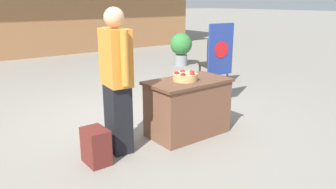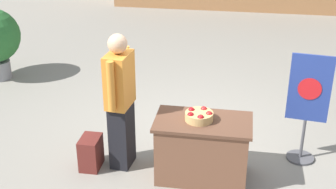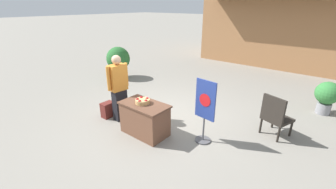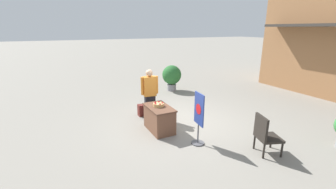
{
  "view_description": "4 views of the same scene",
  "coord_description": "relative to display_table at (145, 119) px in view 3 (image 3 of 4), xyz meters",
  "views": [
    {
      "loc": [
        -2.62,
        -4.09,
        1.81
      ],
      "look_at": [
        0.12,
        -0.5,
        0.52
      ],
      "focal_mm": 35.0,
      "sensor_mm": 36.0,
      "label": 1
    },
    {
      "loc": [
        0.6,
        -5.67,
        3.38
      ],
      "look_at": [
        -0.24,
        -0.62,
        0.98
      ],
      "focal_mm": 50.0,
      "sensor_mm": 36.0,
      "label": 2
    },
    {
      "loc": [
        3.62,
        -4.12,
        2.91
      ],
      "look_at": [
        0.35,
        -0.13,
        0.83
      ],
      "focal_mm": 24.0,
      "sensor_mm": 36.0,
      "label": 3
    },
    {
      "loc": [
        6.1,
        -3.45,
        3.08
      ],
      "look_at": [
        0.0,
        -0.42,
        1.06
      ],
      "focal_mm": 24.0,
      "sensor_mm": 36.0,
      "label": 4
    }
  ],
  "objects": [
    {
      "name": "person_visitor",
      "position": [
        -1.03,
        0.11,
        0.51
      ],
      "size": [
        0.3,
        0.61,
        1.75
      ],
      "rotation": [
        0.0,
        0.0,
        -0.11
      ],
      "color": "black",
      "rests_on": "ground_plane"
    },
    {
      "name": "patio_chair",
      "position": [
        2.4,
        1.82,
        0.15
      ],
      "size": [
        0.7,
        0.7,
        1.02
      ],
      "rotation": [
        0.0,
        0.0,
        1.23
      ],
      "color": "#28231E",
      "rests_on": "ground_plane"
    },
    {
      "name": "apple_basket",
      "position": [
        -0.05,
        0.0,
        0.44
      ],
      "size": [
        0.33,
        0.33,
        0.13
      ],
      "color": "tan",
      "rests_on": "display_table"
    },
    {
      "name": "poster_board",
      "position": [
        1.24,
        0.6,
        0.38
      ],
      "size": [
        0.51,
        0.36,
        1.45
      ],
      "rotation": [
        0.0,
        0.0,
        -1.7
      ],
      "color": "#4C4C51",
      "rests_on": "ground_plane"
    },
    {
      "name": "potted_plant_near_left",
      "position": [
        3.17,
        3.97,
        0.17
      ],
      "size": [
        0.63,
        0.63,
        0.94
      ],
      "color": "gray",
      "rests_on": "ground_plane"
    },
    {
      "name": "display_table",
      "position": [
        0.0,
        0.0,
        0.0
      ],
      "size": [
        1.15,
        0.66,
        0.78
      ],
      "color": "brown",
      "rests_on": "ground_plane"
    },
    {
      "name": "ground_plane",
      "position": [
        -0.22,
        0.83,
        -0.39
      ],
      "size": [
        120.0,
        120.0,
        0.0
      ],
      "primitive_type": "plane",
      "color": "gray"
    },
    {
      "name": "potted_plant_near_right",
      "position": [
        -3.99,
        2.49,
        0.38
      ],
      "size": [
        0.96,
        0.96,
        1.3
      ],
      "color": "gray",
      "rests_on": "ground_plane"
    },
    {
      "name": "backpack",
      "position": [
        -1.41,
        -0.03,
        -0.18
      ],
      "size": [
        0.24,
        0.34,
        0.42
      ],
      "color": "maroon",
      "rests_on": "ground_plane"
    },
    {
      "name": "storefront_building",
      "position": [
        1.69,
        10.11,
        2.19
      ],
      "size": [
        9.97,
        5.34,
        5.16
      ],
      "color": "#9E6B42",
      "rests_on": "ground_plane"
    }
  ]
}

